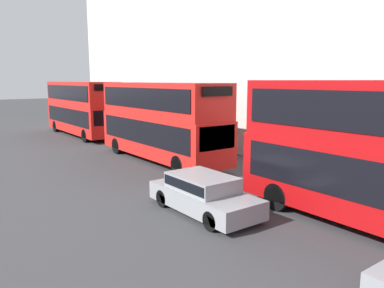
# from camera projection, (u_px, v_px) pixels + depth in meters

# --- Properties ---
(bus_second_in_queue) EXTENTS (2.59, 10.11, 4.49)m
(bus_second_in_queue) POSITION_uv_depth(u_px,v_px,m) (161.00, 118.00, 21.41)
(bus_second_in_queue) COLOR red
(bus_second_in_queue) RESTS_ON ground
(bus_third_in_queue) EXTENTS (2.59, 10.51, 4.50)m
(bus_third_in_queue) POSITION_uv_depth(u_px,v_px,m) (81.00, 106.00, 31.39)
(bus_third_in_queue) COLOR red
(bus_third_in_queue) RESTS_ON ground
(car_hatchback) EXTENTS (1.85, 4.40, 1.34)m
(car_hatchback) POSITION_uv_depth(u_px,v_px,m) (203.00, 193.00, 13.14)
(car_hatchback) COLOR gray
(car_hatchback) RESTS_ON ground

